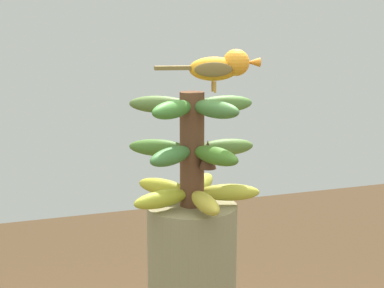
{
  "coord_description": "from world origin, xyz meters",
  "views": [
    {
      "loc": [
        -0.4,
        -1.13,
        1.67
      ],
      "look_at": [
        0.0,
        0.0,
        1.43
      ],
      "focal_mm": 54.4,
      "sensor_mm": 36.0,
      "label": 1
    }
  ],
  "objects": [
    {
      "name": "banana_bunch",
      "position": [
        0.0,
        -0.0,
        1.42
      ],
      "size": [
        0.29,
        0.29,
        0.24
      ],
      "color": "brown",
      "rests_on": "banana_tree"
    },
    {
      "name": "perched_bird",
      "position": [
        0.06,
        -0.02,
        1.59
      ],
      "size": [
        0.22,
        0.07,
        0.09
      ],
      "color": "#C68933",
      "rests_on": "banana_bunch"
    }
  ]
}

